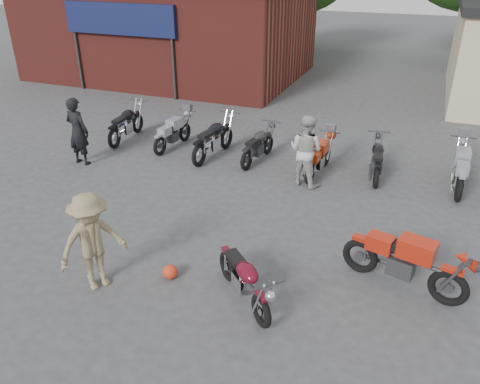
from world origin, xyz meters
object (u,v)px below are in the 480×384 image
at_px(row_bike_1, 173,131).
at_px(sportbike, 407,259).
at_px(vintage_motorcycle, 244,277).
at_px(helmet, 170,272).
at_px(row_bike_6, 461,166).
at_px(person_light, 306,150).
at_px(row_bike_2, 214,137).
at_px(row_bike_4, 319,156).
at_px(person_tan, 92,242).
at_px(row_bike_0, 126,122).
at_px(row_bike_5, 377,157).
at_px(person_dark, 78,131).
at_px(row_bike_3, 258,144).

bearing_deg(row_bike_1, sportbike, -117.04).
distance_m(vintage_motorcycle, helmet, 1.55).
height_order(helmet, row_bike_6, row_bike_6).
bearing_deg(person_light, sportbike, 143.73).
height_order(row_bike_2, row_bike_4, row_bike_2).
bearing_deg(person_tan, row_bike_4, 9.77).
distance_m(row_bike_0, row_bike_5, 7.68).
bearing_deg(row_bike_1, helmet, -146.37).
relative_size(person_dark, row_bike_5, 1.01).
bearing_deg(helmet, vintage_motorcycle, -4.40).
bearing_deg(sportbike, helmet, -147.79).
bearing_deg(row_bike_4, person_light, 170.25).
bearing_deg(person_dark, sportbike, 168.97).
bearing_deg(person_dark, row_bike_3, -152.34).
distance_m(sportbike, row_bike_2, 7.05).
distance_m(helmet, row_bike_3, 5.70).
distance_m(row_bike_2, row_bike_3, 1.32).
relative_size(sportbike, person_tan, 1.17).
bearing_deg(sportbike, person_dark, 179.06).
bearing_deg(row_bike_2, person_dark, 125.46).
relative_size(row_bike_0, row_bike_3, 1.10).
height_order(helmet, row_bike_0, row_bike_0).
distance_m(sportbike, row_bike_5, 4.73).
distance_m(vintage_motorcycle, sportbike, 2.83).
height_order(row_bike_0, row_bike_3, row_bike_0).
xyz_separation_m(person_dark, row_bike_2, (3.26, 1.83, -0.34)).
relative_size(person_dark, person_light, 1.03).
relative_size(person_tan, row_bike_6, 0.90).
distance_m(row_bike_0, row_bike_6, 9.69).
bearing_deg(row_bike_3, row_bike_1, 96.00).
relative_size(helmet, row_bike_0, 0.14).
relative_size(helmet, row_bike_4, 0.16).
bearing_deg(person_tan, person_light, 8.87).
xyz_separation_m(vintage_motorcycle, helmet, (-1.49, 0.12, -0.39)).
height_order(vintage_motorcycle, person_dark, person_dark).
relative_size(row_bike_1, row_bike_4, 1.01).
bearing_deg(sportbike, person_light, 142.40).
height_order(sportbike, row_bike_0, sportbike).
distance_m(row_bike_0, row_bike_3, 4.45).
distance_m(row_bike_0, row_bike_4, 6.25).
bearing_deg(row_bike_2, person_light, -99.19).
bearing_deg(person_tan, row_bike_3, 25.52).
relative_size(row_bike_2, row_bike_6, 1.04).
height_order(row_bike_2, row_bike_3, row_bike_2).
height_order(person_tan, row_bike_0, person_tan).
bearing_deg(row_bike_1, row_bike_3, -85.76).
distance_m(helmet, row_bike_6, 7.72).
xyz_separation_m(vintage_motorcycle, row_bike_1, (-4.58, 5.84, 0.01)).
relative_size(row_bike_5, row_bike_6, 0.92).
height_order(row_bike_1, row_bike_2, row_bike_2).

